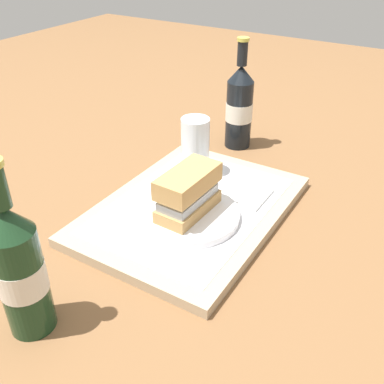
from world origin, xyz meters
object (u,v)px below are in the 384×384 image
at_px(sandwich, 189,191).
at_px(plate, 188,215).
at_px(beer_bottle, 239,106).
at_px(beer_glass, 195,143).
at_px(second_bottle, 20,269).

bearing_deg(sandwich, plate, -180.00).
xyz_separation_m(plate, beer_bottle, (0.36, 0.08, 0.08)).
bearing_deg(plate, beer_bottle, 12.24).
bearing_deg(sandwich, beer_bottle, 14.60).
height_order(sandwich, beer_glass, beer_glass).
distance_m(sandwich, second_bottle, 0.32).
distance_m(plate, sandwich, 0.05).
distance_m(beer_bottle, second_bottle, 0.68).
xyz_separation_m(plate, beer_glass, (0.15, 0.08, 0.06)).
bearing_deg(second_bottle, beer_glass, 1.49).
distance_m(beer_glass, second_bottle, 0.47).
height_order(plate, beer_bottle, beer_bottle).
height_order(beer_bottle, second_bottle, same).
relative_size(sandwich, beer_glass, 1.08).
height_order(beer_glass, second_bottle, second_bottle).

